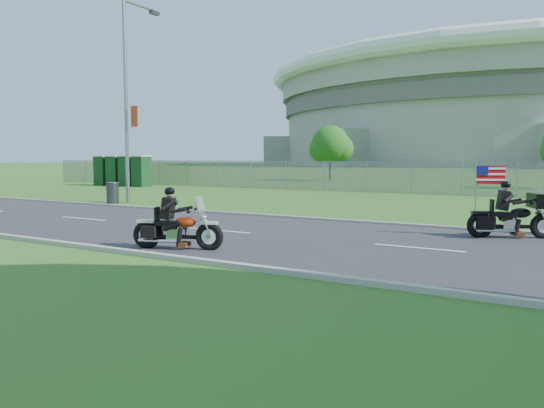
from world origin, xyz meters
The scene contains 15 objects.
ground centered at (0.00, 0.00, 0.00)m, with size 420.00×420.00×0.00m, color #25541A.
road centered at (0.00, 0.00, 0.02)m, with size 120.00×8.00×0.04m, color #28282B.
curb_north centered at (0.00, 4.05, 0.05)m, with size 120.00×0.18×0.12m, color #9E9B93.
curb_south centered at (0.00, -4.05, 0.05)m, with size 120.00×0.18×0.12m, color #9E9B93.
fence centered at (-5.00, 20.00, 1.00)m, with size 60.00×0.03×2.00m, color gray.
stadium centered at (-20.00, 170.00, 15.58)m, with size 140.40×140.40×29.20m.
streetlight centered at (-11.98, 6.22, 5.64)m, with size 0.90×2.46×10.00m.
porta_toilet_a centered at (-22.00, 17.00, 1.15)m, with size 1.10×1.10×2.30m, color #123A17.
porta_toilet_b centered at (-23.40, 17.00, 1.15)m, with size 1.10×1.10×2.30m, color #123A17.
porta_toilet_c centered at (-24.80, 17.00, 1.15)m, with size 1.10×1.10×2.30m, color #123A17.
porta_toilet_d centered at (-26.20, 17.00, 1.15)m, with size 1.10×1.10×2.30m, color #123A17.
tree_fence_mid centered at (-13.95, 34.04, 3.30)m, with size 3.96×3.69×5.30m.
motorcycle_lead centered at (-0.95, -3.08, 0.49)m, with size 2.18×1.07×1.53m.
motorcycle_follow centered at (5.70, 2.95, 0.55)m, with size 2.24×1.27×1.98m.
trash_can centered at (-12.30, 5.29, 0.50)m, with size 0.58×0.58×1.00m, color #323237.
Camera 1 is at (7.47, -12.66, 2.21)m, focal length 35.00 mm.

